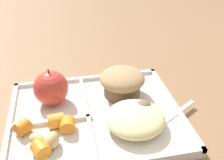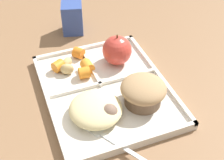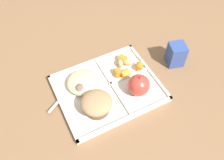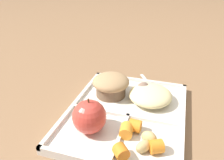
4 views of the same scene
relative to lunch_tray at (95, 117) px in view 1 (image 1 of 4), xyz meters
The scene contains 14 objects.
ground 0.01m from the lunch_tray, ahead, with size 6.00×6.00×0.00m, color #846042.
lunch_tray is the anchor object (origin of this frame).
green_apple 0.11m from the lunch_tray, 144.14° to the left, with size 0.07×0.07×0.08m.
bran_muffin 0.10m from the lunch_tray, 40.78° to the left, with size 0.10×0.10×0.06m.
carrot_slice_tilted 0.08m from the lunch_tray, 165.62° to the right, with size 0.03×0.03×0.03m, color orange.
carrot_slice_edge 0.07m from the lunch_tray, 148.62° to the right, with size 0.03×0.03×0.02m, color orange.
carrot_slice_small 0.14m from the lunch_tray, 169.90° to the right, with size 0.03×0.03×0.02m, color orange.
carrot_slice_center 0.13m from the lunch_tray, 140.57° to the right, with size 0.03×0.03×0.03m, color orange.
potato_chunk_corner 0.11m from the lunch_tray, 140.61° to the right, with size 0.03×0.02×0.03m, color tan.
potato_chunk_browned 0.13m from the lunch_tray, 150.78° to the right, with size 0.03×0.02×0.02m, color tan.
egg_noodle_pile 0.09m from the lunch_tray, 34.54° to the right, with size 0.11×0.11×0.04m, color beige.
meatball_front 0.10m from the lunch_tray, 15.91° to the right, with size 0.04×0.04×0.04m, color #755B4C.
meatball_back 0.11m from the lunch_tray, 41.42° to the right, with size 0.03×0.03×0.03m, color #755B4C.
plastic_fork 0.14m from the lunch_tray, 19.18° to the right, with size 0.14×0.10×0.00m.
Camera 1 is at (-0.05, -0.41, 0.36)m, focal length 42.30 mm.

